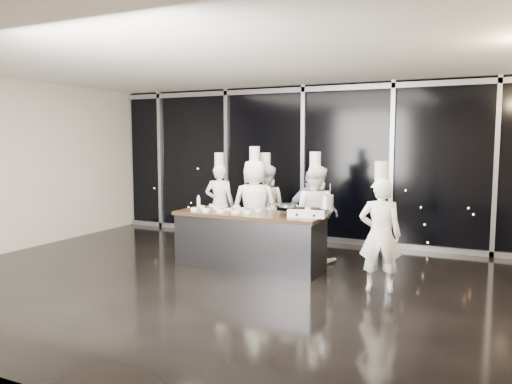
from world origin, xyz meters
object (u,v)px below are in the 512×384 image
(stove, at_px, (308,213))
(stock_pot, at_px, (327,202))
(guest, at_px, (312,214))
(frying_pan, at_px, (287,205))
(chef_center, at_px, (265,207))
(chef_side, at_px, (380,233))
(chef_right, at_px, (315,213))
(demo_counter, at_px, (249,240))
(chef_left, at_px, (255,205))
(chef_far_left, at_px, (220,203))

(stove, bearing_deg, stock_pot, -1.44)
(stove, xyz_separation_m, stock_pot, (0.29, 0.04, 0.18))
(stove, height_order, guest, guest)
(frying_pan, height_order, chef_center, chef_center)
(chef_side, bearing_deg, chef_center, -47.70)
(stock_pot, bearing_deg, frying_pan, -171.80)
(chef_center, bearing_deg, chef_right, 145.65)
(demo_counter, distance_m, chef_center, 1.44)
(demo_counter, relative_size, chef_side, 1.37)
(chef_center, height_order, guest, chef_center)
(chef_left, relative_size, guest, 1.26)
(demo_counter, bearing_deg, chef_far_left, 134.61)
(stock_pot, distance_m, chef_side, 1.07)
(demo_counter, height_order, chef_side, chef_side)
(stock_pot, xyz_separation_m, chef_side, (0.91, -0.45, -0.34))
(demo_counter, relative_size, stove, 3.96)
(demo_counter, distance_m, chef_side, 2.26)
(chef_far_left, distance_m, chef_right, 2.20)
(chef_left, bearing_deg, demo_counter, 92.39)
(stock_pot, relative_size, chef_left, 0.11)
(demo_counter, bearing_deg, frying_pan, -3.34)
(stove, xyz_separation_m, chef_far_left, (-2.33, 1.34, -0.14))
(stock_pot, relative_size, chef_side, 0.12)
(frying_pan, distance_m, guest, 1.16)
(stove, xyz_separation_m, chef_right, (-0.18, 0.87, -0.13))
(stove, height_order, stock_pot, stock_pot)
(frying_pan, relative_size, guest, 0.32)
(stock_pot, bearing_deg, chef_left, 150.57)
(frying_pan, relative_size, stock_pot, 2.36)
(frying_pan, distance_m, chef_right, 0.96)
(chef_left, height_order, chef_center, chef_left)
(chef_right, bearing_deg, chef_side, 142.79)
(stove, distance_m, chef_left, 1.70)
(chef_center, bearing_deg, stock_pot, 129.37)
(chef_far_left, relative_size, chef_right, 0.97)
(guest, bearing_deg, chef_far_left, -20.25)
(stock_pot, relative_size, guest, 0.13)
(chef_right, bearing_deg, stock_pot, 125.34)
(chef_center, relative_size, chef_right, 0.98)
(demo_counter, bearing_deg, chef_right, 47.07)
(frying_pan, xyz_separation_m, guest, (0.02, 1.12, -0.28))
(frying_pan, bearing_deg, chef_far_left, 136.40)
(frying_pan, distance_m, stock_pot, 0.62)
(chef_far_left, height_order, chef_center, chef_center)
(chef_far_left, bearing_deg, chef_right, 149.67)
(chef_far_left, bearing_deg, chef_left, 141.49)
(chef_right, bearing_deg, stove, 107.45)
(chef_far_left, bearing_deg, stove, 132.19)
(stock_pot, relative_size, chef_right, 0.11)
(stove, xyz_separation_m, chef_side, (1.20, -0.41, -0.16))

